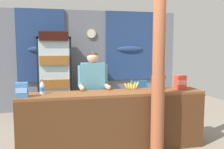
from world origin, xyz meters
TOP-DOWN VIEW (x-y plane):
  - ground_plane at (0.00, 1.25)m, footprint 8.10×8.10m
  - back_wall_curtained at (0.00, 3.17)m, footprint 4.69×0.22m
  - stall_counter at (0.03, 0.34)m, footprint 2.85×0.51m
  - timber_post at (0.61, 0.06)m, footprint 0.21×0.19m
  - drink_fridge at (-0.85, 2.66)m, footprint 0.75×0.71m
  - bottle_shelf_rack at (0.09, 2.83)m, footprint 0.48×0.28m
  - plastic_lawn_chair at (0.91, 2.02)m, footprint 0.56×0.56m
  - shopkeeper at (-0.22, 0.90)m, footprint 0.50×0.42m
  - soda_bottle_grape_soda at (0.83, 0.53)m, footprint 0.10×0.10m
  - soda_bottle_water at (-1.03, 0.54)m, footprint 0.07×0.07m
  - snack_box_biscuit at (-1.29, 0.33)m, footprint 0.16×0.11m
  - snack_box_crackers at (1.18, 0.48)m, footprint 0.17×0.12m
  - banana_bunch at (0.38, 0.60)m, footprint 0.26×0.05m

SIDE VIEW (x-z plane):
  - ground_plane at x=0.00m, z-range 0.00..0.00m
  - plastic_lawn_chair at x=0.91m, z-range 0.06..0.92m
  - stall_counter at x=0.03m, z-range 0.10..1.01m
  - bottle_shelf_rack at x=0.09m, z-range 0.02..1.15m
  - shopkeeper at x=-0.22m, z-range 0.19..1.71m
  - banana_bunch at x=0.38m, z-range 0.89..1.05m
  - soda_bottle_water at x=-1.03m, z-range 0.89..1.11m
  - snack_box_biscuit at x=-1.29m, z-range 0.91..1.12m
  - snack_box_crackers at x=1.18m, z-range 0.91..1.14m
  - soda_bottle_grape_soda at x=0.83m, z-range 0.89..1.18m
  - drink_fridge at x=-0.85m, z-range 0.10..2.03m
  - timber_post at x=0.61m, z-range -0.05..2.33m
  - back_wall_curtained at x=0.00m, z-range 0.04..2.56m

